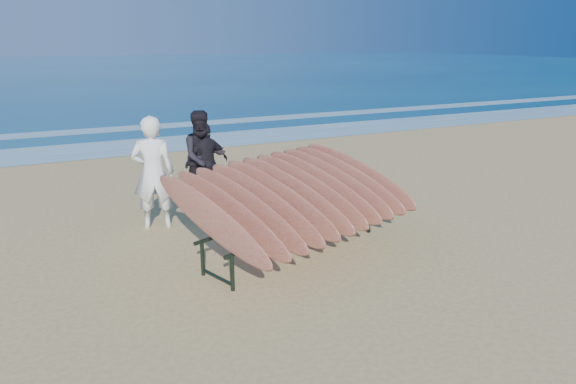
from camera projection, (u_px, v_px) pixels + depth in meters
name	position (u px, v px, depth m)	size (l,w,h in m)	color
ground	(312.00, 271.00, 7.28)	(120.00, 120.00, 0.00)	tan
ocean	(71.00, 69.00, 54.87)	(160.00, 160.00, 0.00)	navy
foam_near	(161.00, 144.00, 15.93)	(160.00, 160.00, 0.00)	white
foam_far	(141.00, 127.00, 18.96)	(160.00, 160.00, 0.00)	white
surfboard_rack	(294.00, 195.00, 7.67)	(3.81, 3.40, 1.49)	black
person_white	(153.00, 173.00, 8.69)	(0.71, 0.47, 1.95)	white
person_dark_a	(203.00, 157.00, 10.10)	(0.89, 0.70, 1.84)	black
person_dark_b	(207.00, 162.00, 10.21)	(0.93, 0.39, 1.59)	black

